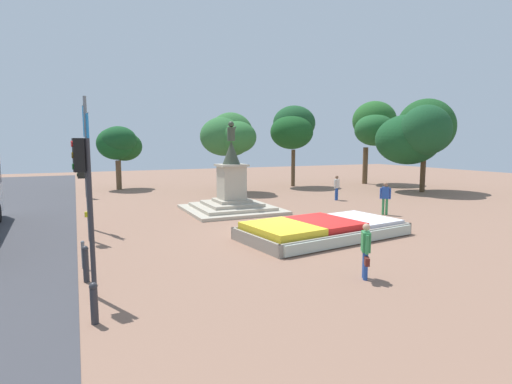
{
  "coord_description": "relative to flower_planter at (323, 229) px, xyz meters",
  "views": [
    {
      "loc": [
        -7.86,
        -14.58,
        3.82
      ],
      "look_at": [
        0.19,
        3.18,
        1.42
      ],
      "focal_mm": 28.0,
      "sensor_mm": 36.0,
      "label": 1
    }
  ],
  "objects": [
    {
      "name": "park_tree_mid_canopy",
      "position": [
        1.82,
        15.52,
        4.03
      ],
      "size": [
        4.2,
        4.47,
        6.15
      ],
      "color": "brown",
      "rests_on": "ground_plane"
    },
    {
      "name": "kerb_bollard_mid_b",
      "position": [
        -8.96,
        -0.4,
        0.13
      ],
      "size": [
        0.11,
        0.11,
        0.87
      ],
      "color": "slate",
      "rests_on": "ground_plane"
    },
    {
      "name": "statue_monument",
      "position": [
        -1.11,
        7.45,
        0.6
      ],
      "size": [
        5.03,
        5.03,
        5.0
      ],
      "color": "#B3A995",
      "rests_on": "ground_plane"
    },
    {
      "name": "banner_pole",
      "position": [
        -8.55,
        5.5,
        2.91
      ],
      "size": [
        0.24,
        1.18,
        5.81
      ],
      "color": "slate",
      "rests_on": "ground_plane"
    },
    {
      "name": "ground_plane",
      "position": [
        -1.18,
        1.2,
        -0.32
      ],
      "size": [
        85.36,
        85.36,
        0.0
      ],
      "primitive_type": "plane",
      "color": "#8C6651"
    },
    {
      "name": "pedestrian_near_planter",
      "position": [
        5.9,
        2.93,
        0.7
      ],
      "size": [
        0.44,
        0.42,
        1.75
      ],
      "color": "#338C4C",
      "rests_on": "ground_plane"
    },
    {
      "name": "traffic_light_mid_block",
      "position": [
        -8.77,
        3.3,
        1.95
      ],
      "size": [
        0.41,
        0.3,
        3.27
      ],
      "color": "slate",
      "rests_on": "ground_plane"
    },
    {
      "name": "park_tree_behind_statue",
      "position": [
        -5.66,
        21.32,
        3.44
      ],
      "size": [
        3.69,
        3.62,
        5.17
      ],
      "color": "brown",
      "rests_on": "ground_plane"
    },
    {
      "name": "pedestrian_crossing_plaza",
      "position": [
        6.83,
        8.55,
        0.63
      ],
      "size": [
        0.51,
        0.37,
        1.65
      ],
      "color": "#264CA5",
      "rests_on": "ground_plane"
    },
    {
      "name": "flower_planter",
      "position": [
        0.0,
        0.0,
        0.0
      ],
      "size": [
        7.22,
        4.27,
        0.71
      ],
      "color": "#38281C",
      "rests_on": "ground_plane"
    },
    {
      "name": "traffic_light_far_corner",
      "position": [
        -8.53,
        16.99,
        2.25
      ],
      "size": [
        0.41,
        0.28,
        3.67
      ],
      "color": "#2D2D33",
      "rests_on": "ground_plane"
    },
    {
      "name": "kerb_bollard_mid_a",
      "position": [
        -8.92,
        -1.75,
        0.22
      ],
      "size": [
        0.17,
        0.17,
        1.02
      ],
      "color": "#2D2D33",
      "rests_on": "ground_plane"
    },
    {
      "name": "pedestrian_with_handbag",
      "position": [
        -1.75,
        -4.74,
        0.57
      ],
      "size": [
        0.47,
        0.66,
        1.59
      ],
      "color": "#264CA5",
      "rests_on": "ground_plane"
    },
    {
      "name": "traffic_light_near_crossing",
      "position": [
        -8.86,
        -3.02,
        2.42
      ],
      "size": [
        0.42,
        0.31,
        3.93
      ],
      "color": "#2D2D33",
      "rests_on": "ground_plane"
    },
    {
      "name": "park_tree_street_side",
      "position": [
        16.41,
        16.16,
        5.19
      ],
      "size": [
        4.69,
        4.6,
        7.69
      ],
      "color": "brown",
      "rests_on": "ground_plane"
    },
    {
      "name": "park_tree_far_right",
      "position": [
        8.33,
        17.18,
        4.8
      ],
      "size": [
        4.32,
        4.13,
        7.06
      ],
      "color": "brown",
      "rests_on": "ground_plane"
    },
    {
      "name": "park_tree_far_left",
      "position": [
        15.33,
        9.86,
        4.27
      ],
      "size": [
        6.35,
        5.85,
        7.27
      ],
      "color": "#4C3823",
      "rests_on": "ground_plane"
    },
    {
      "name": "kerb_bollard_south",
      "position": [
        -8.83,
        -4.61,
        0.16
      ],
      "size": [
        0.17,
        0.17,
        0.91
      ],
      "color": "#2D2D33",
      "rests_on": "ground_plane"
    }
  ]
}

